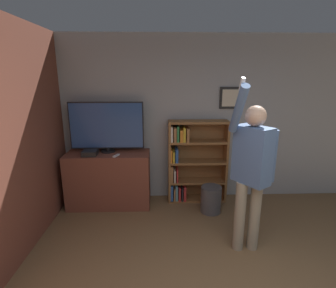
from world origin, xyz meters
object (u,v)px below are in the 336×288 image
television (107,127)px  game_console (90,153)px  bookshelf (192,162)px  person (252,167)px  waste_bin (211,199)px

television → game_console: size_ratio=5.15×
bookshelf → person: 1.48m
television → person: person is taller
bookshelf → person: person is taller
television → person: 2.26m
person → waste_bin: person is taller
television → game_console: bearing=-144.4°
person → waste_bin: (-0.25, 0.91, -0.86)m
game_console → bookshelf: 1.63m
bookshelf → person: bearing=-69.2°
waste_bin → person: bearing=-74.5°
person → game_console: bearing=-151.5°
bookshelf → waste_bin: 0.69m
person → waste_bin: bearing=161.4°
television → bookshelf: 1.49m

